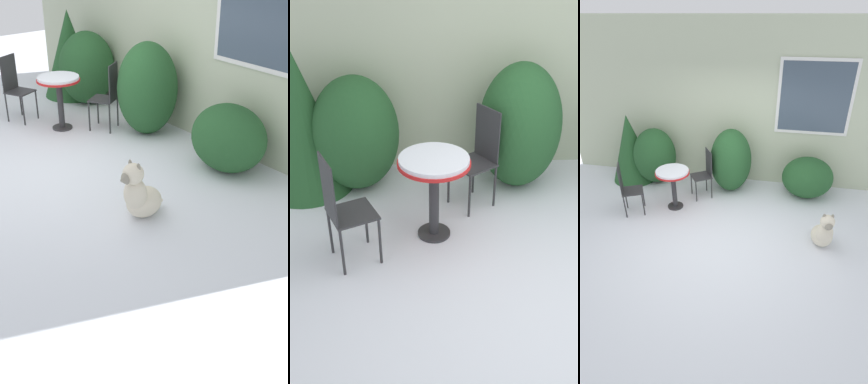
# 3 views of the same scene
# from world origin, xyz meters

# --- Properties ---
(ground_plane) EXTENTS (16.00, 16.00, 0.00)m
(ground_plane) POSITION_xyz_m (0.00, 0.00, 0.00)
(ground_plane) COLOR white
(house_wall) EXTENTS (8.00, 0.10, 3.32)m
(house_wall) POSITION_xyz_m (0.08, 2.20, 1.67)
(house_wall) COLOR #B2BC9E
(house_wall) RESTS_ON ground_plane
(shrub_left) EXTENTS (0.91, 0.96, 1.22)m
(shrub_left) POSITION_xyz_m (-1.78, 1.74, 0.61)
(shrub_left) COLOR #235128
(shrub_left) RESTS_ON ground_plane
(shrub_middle) EXTENTS (0.86, 0.90, 1.35)m
(shrub_middle) POSITION_xyz_m (-0.07, 1.68, 0.67)
(shrub_middle) COLOR #235128
(shrub_middle) RESTS_ON ground_plane
(shrub_right) EXTENTS (1.02, 0.83, 0.86)m
(shrub_right) POSITION_xyz_m (1.52, 1.69, 0.43)
(shrub_right) COLOR #235128
(shrub_right) RESTS_ON ground_plane
(evergreen_bush) EXTENTS (0.97, 0.97, 1.49)m
(evergreen_bush) POSITION_xyz_m (-2.33, 1.74, 0.75)
(evergreen_bush) COLOR #235128
(evergreen_bush) RESTS_ON ground_plane
(patio_table) EXTENTS (0.64, 0.64, 0.81)m
(patio_table) POSITION_xyz_m (-1.02, 0.76, 0.66)
(patio_table) COLOR #2D2D30
(patio_table) RESTS_ON ground_plane
(patio_chair_near_table) EXTENTS (0.51, 0.51, 1.01)m
(patio_chair_near_table) POSITION_xyz_m (-0.54, 1.30, 0.55)
(patio_chair_near_table) COLOR #2D2D30
(patio_chair_near_table) RESTS_ON ground_plane
(patio_chair_far_side) EXTENTS (0.49, 0.49, 1.01)m
(patio_chair_far_side) POSITION_xyz_m (-1.79, 0.42, 0.55)
(patio_chair_far_side) COLOR #2D2D30
(patio_chair_far_side) RESTS_ON ground_plane
(dog) EXTENTS (0.39, 0.63, 0.69)m
(dog) POSITION_xyz_m (1.73, 0.12, 0.26)
(dog) COLOR beige
(dog) RESTS_ON ground_plane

